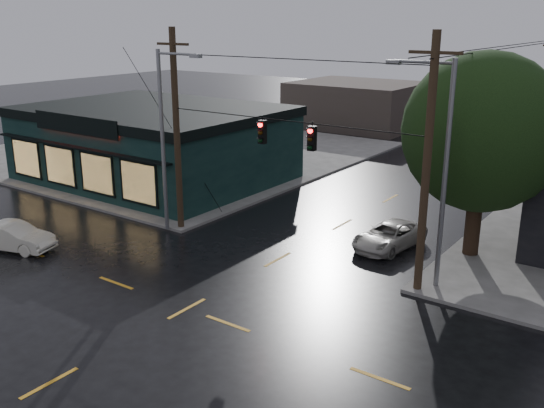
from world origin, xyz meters
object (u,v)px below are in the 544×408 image
Objects in this scene: sedan_cream at (13,237)px; suv_silver at (389,236)px; utility_pole_ne at (417,291)px; utility_pole_nw at (181,229)px; corner_tree at (482,133)px.

sedan_cream reaches higher than suv_silver.
utility_pole_nw is at bearing 180.00° from utility_pole_ne.
utility_pole_ne is at bearing -95.74° from corner_tree.
corner_tree is 6.37m from suv_silver.
suv_silver is (14.34, 10.57, -0.06)m from sedan_cream.
sedan_cream is 0.92× the size of suv_silver.
suv_silver is (-3.04, 3.83, 0.60)m from utility_pole_ne.
utility_pole_nw reaches higher than suv_silver.
utility_pole_ne is at bearing -85.90° from sedan_cream.
corner_tree is 0.90× the size of utility_pole_nw.
suv_silver is at bearing 21.01° from utility_pole_nw.
utility_pole_nw is (-13.50, -4.97, -5.77)m from corner_tree.
utility_pole_nw is at bearing -50.10° from sedan_cream.
utility_pole_nw reaches higher than sedan_cream.
suv_silver is at bearing 128.45° from utility_pole_ne.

